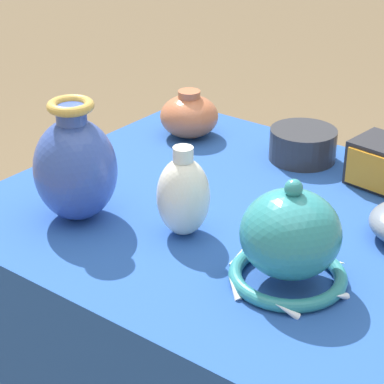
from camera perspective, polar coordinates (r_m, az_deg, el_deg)
The scene contains 6 objects.
display_table at distance 1.44m, azimuth 3.12°, elevation -4.50°, with size 0.92×0.80×0.69m.
vase_tall_bulbous at distance 1.36m, azimuth -8.89°, elevation 1.91°, with size 0.15×0.15×0.23m.
vase_dome_bell at distance 1.18m, azimuth 7.47°, elevation -3.75°, with size 0.20×0.20×0.19m.
jar_round_ivory at distance 1.30m, azimuth -0.66°, elevation -0.28°, with size 0.09×0.09×0.17m.
pot_squat_charcoal at distance 1.63m, azimuth 8.44°, elevation 3.60°, with size 0.14×0.14×0.07m, color #2D2D33.
jar_round_terracotta at distance 1.73m, azimuth -0.21°, elevation 5.84°, with size 0.13×0.13×0.11m.
Camera 1 is at (0.68, -1.04, 1.35)m, focal length 70.00 mm.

